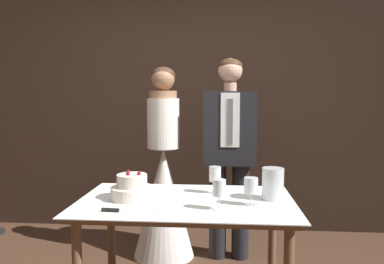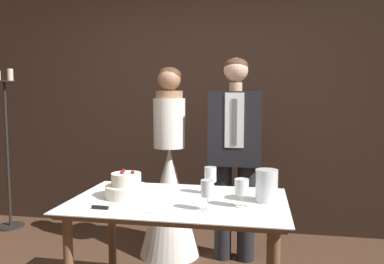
% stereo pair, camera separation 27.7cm
% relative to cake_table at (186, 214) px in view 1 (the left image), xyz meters
% --- Properties ---
extents(wall_back, '(5.33, 0.12, 2.72)m').
position_rel_cake_table_xyz_m(wall_back, '(-0.12, 1.73, 0.68)').
color(wall_back, black).
rests_on(wall_back, ground_plane).
extents(cake_table, '(1.34, 0.83, 0.78)m').
position_rel_cake_table_xyz_m(cake_table, '(0.00, 0.00, 0.00)').
color(cake_table, brown).
rests_on(cake_table, ground_plane).
extents(tiered_cake, '(0.27, 0.27, 0.18)m').
position_rel_cake_table_xyz_m(tiered_cake, '(-0.34, -0.00, 0.16)').
color(tiered_cake, silver).
rests_on(tiered_cake, cake_table).
extents(cake_knife, '(0.38, 0.04, 0.02)m').
position_rel_cake_table_xyz_m(cake_knife, '(-0.34, -0.28, 0.10)').
color(cake_knife, silver).
rests_on(cake_knife, cake_table).
extents(wine_glass_near, '(0.08, 0.08, 0.17)m').
position_rel_cake_table_xyz_m(wine_glass_near, '(0.39, -0.08, 0.20)').
color(wine_glass_near, silver).
rests_on(wine_glass_near, cake_table).
extents(wine_glass_middle, '(0.08, 0.08, 0.18)m').
position_rel_cake_table_xyz_m(wine_glass_middle, '(0.18, 0.18, 0.22)').
color(wine_glass_middle, silver).
rests_on(wine_glass_middle, cake_table).
extents(wine_glass_far, '(0.08, 0.08, 0.17)m').
position_rel_cake_table_xyz_m(wine_glass_far, '(0.21, -0.18, 0.21)').
color(wine_glass_far, silver).
rests_on(wine_glass_far, cake_table).
extents(hurricane_candle, '(0.14, 0.14, 0.20)m').
position_rel_cake_table_xyz_m(hurricane_candle, '(0.54, 0.06, 0.19)').
color(hurricane_candle, silver).
rests_on(hurricane_candle, cake_table).
extents(bride, '(0.54, 0.54, 1.68)m').
position_rel_cake_table_xyz_m(bride, '(-0.29, 0.95, -0.07)').
color(bride, white).
rests_on(bride, ground_plane).
extents(groom, '(0.44, 0.25, 1.74)m').
position_rel_cake_table_xyz_m(groom, '(0.29, 0.95, 0.30)').
color(groom, black).
rests_on(groom, ground_plane).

